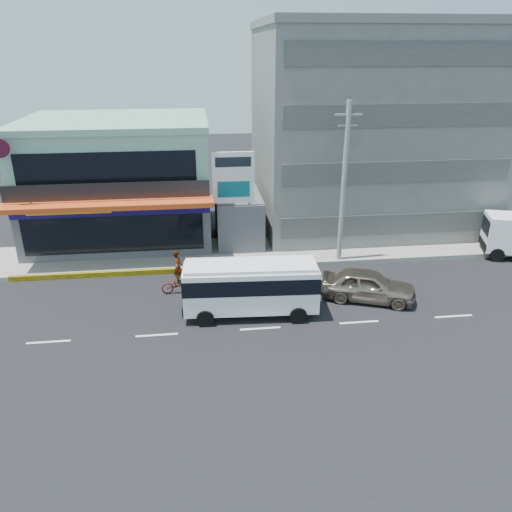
{
  "coord_description": "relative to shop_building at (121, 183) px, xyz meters",
  "views": [
    {
      "loc": [
        -2.76,
        -20.98,
        12.73
      ],
      "look_at": [
        0.27,
        3.96,
        2.2
      ],
      "focal_mm": 35.0,
      "sensor_mm": 36.0,
      "label": 1
    }
  ],
  "objects": [
    {
      "name": "ground",
      "position": [
        8.0,
        -13.95,
        -4.0
      ],
      "size": [
        120.0,
        120.0,
        0.0
      ],
      "primitive_type": "plane",
      "color": "black",
      "rests_on": "ground"
    },
    {
      "name": "sidewalk",
      "position": [
        13.0,
        -4.45,
        -3.85
      ],
      "size": [
        70.0,
        5.0,
        0.3
      ],
      "primitive_type": "cube",
      "color": "gray",
      "rests_on": "ground"
    },
    {
      "name": "shop_building",
      "position": [
        0.0,
        0.0,
        0.0
      ],
      "size": [
        12.4,
        11.7,
        8.0
      ],
      "color": "#4A494E",
      "rests_on": "ground"
    },
    {
      "name": "concrete_building",
      "position": [
        18.0,
        1.05,
        3.0
      ],
      "size": [
        16.0,
        12.0,
        14.0
      ],
      "primitive_type": "cube",
      "color": "gray",
      "rests_on": "ground"
    },
    {
      "name": "gap_structure",
      "position": [
        8.0,
        -1.95,
        -2.25
      ],
      "size": [
        3.0,
        6.0,
        3.5
      ],
      "primitive_type": "cube",
      "color": "#4A494E",
      "rests_on": "ground"
    },
    {
      "name": "satellite_dish",
      "position": [
        8.0,
        -2.95,
        -0.42
      ],
      "size": [
        1.5,
        1.5,
        0.15
      ],
      "primitive_type": "cylinder",
      "color": "slate",
      "rests_on": "gap_structure"
    },
    {
      "name": "billboard",
      "position": [
        7.5,
        -4.75,
        0.93
      ],
      "size": [
        2.6,
        0.18,
        6.9
      ],
      "color": "gray",
      "rests_on": "ground"
    },
    {
      "name": "utility_pole_near",
      "position": [
        14.0,
        -6.55,
        1.15
      ],
      "size": [
        1.6,
        0.3,
        10.0
      ],
      "color": "#999993",
      "rests_on": "ground"
    },
    {
      "name": "minibus",
      "position": [
        7.71,
        -12.45,
        -2.31
      ],
      "size": [
        6.88,
        2.68,
        2.83
      ],
      "color": "white",
      "rests_on": "ground"
    },
    {
      "name": "sedan",
      "position": [
        14.18,
        -11.6,
        -3.14
      ],
      "size": [
        5.44,
        3.69,
        1.72
      ],
      "primitive_type": "imported",
      "rotation": [
        0.0,
        0.0,
        1.21
      ],
      "color": "gray",
      "rests_on": "ground"
    },
    {
      "name": "motorcycle_rider",
      "position": [
        4.0,
        -9.51,
        -3.17
      ],
      "size": [
        2.03,
        0.93,
        2.51
      ],
      "color": "#500D0B",
      "rests_on": "ground"
    }
  ]
}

